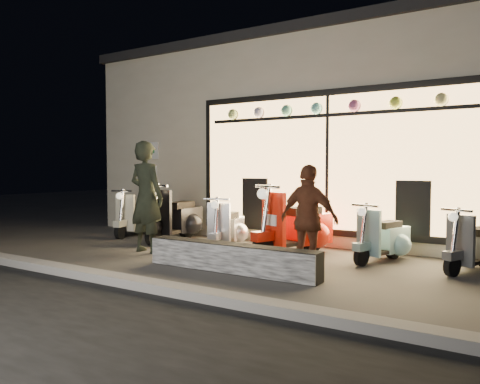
% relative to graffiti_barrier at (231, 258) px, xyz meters
% --- Properties ---
extents(ground, '(40.00, 40.00, 0.00)m').
position_rel_graffiti_barrier_xyz_m(ground, '(-0.40, 0.65, -0.20)').
color(ground, '#383533').
rests_on(ground, ground).
extents(kerb, '(40.00, 0.25, 0.12)m').
position_rel_graffiti_barrier_xyz_m(kerb, '(-0.40, -1.35, -0.14)').
color(kerb, slate).
rests_on(kerb, ground).
extents(shop_building, '(10.20, 6.23, 4.20)m').
position_rel_graffiti_barrier_xyz_m(shop_building, '(-0.40, 5.63, 1.90)').
color(shop_building, beige).
rests_on(shop_building, ground).
extents(graffiti_barrier, '(2.66, 0.28, 0.40)m').
position_rel_graffiti_barrier_xyz_m(graffiti_barrier, '(0.00, 0.00, 0.00)').
color(graffiti_barrier, black).
rests_on(graffiti_barrier, ground).
extents(scooter_silver, '(0.62, 1.27, 0.91)m').
position_rel_graffiti_barrier_xyz_m(scooter_silver, '(-1.14, 1.63, 0.16)').
color(scooter_silver, black).
rests_on(scooter_silver, ground).
extents(scooter_red, '(0.88, 1.56, 1.13)m').
position_rel_graffiti_barrier_xyz_m(scooter_red, '(0.24, 1.77, 0.25)').
color(scooter_red, black).
rests_on(scooter_red, ground).
extents(scooter_black, '(0.53, 1.53, 1.10)m').
position_rel_graffiti_barrier_xyz_m(scooter_black, '(-2.48, 1.87, 0.24)').
color(scooter_black, black).
rests_on(scooter_black, ground).
extents(scooter_cream, '(0.62, 1.35, 0.96)m').
position_rel_graffiti_barrier_xyz_m(scooter_cream, '(-3.73, 2.01, 0.18)').
color(scooter_cream, black).
rests_on(scooter_cream, ground).
extents(scooter_blue, '(0.64, 1.23, 0.88)m').
position_rel_graffiti_barrier_xyz_m(scooter_blue, '(1.62, 1.96, 0.15)').
color(scooter_blue, black).
rests_on(scooter_blue, ground).
extents(scooter_grey, '(0.72, 1.19, 0.87)m').
position_rel_graffiti_barrier_xyz_m(scooter_grey, '(2.94, 1.91, 0.15)').
color(scooter_grey, black).
rests_on(scooter_grey, ground).
extents(man, '(0.71, 0.48, 1.92)m').
position_rel_graffiti_barrier_xyz_m(man, '(-2.08, 0.52, 0.76)').
color(man, black).
rests_on(man, ground).
extents(woman, '(0.92, 0.48, 1.51)m').
position_rel_graffiti_barrier_xyz_m(woman, '(0.97, 0.47, 0.55)').
color(woman, brown).
rests_on(woman, ground).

